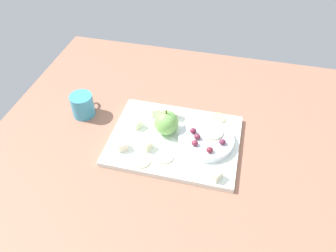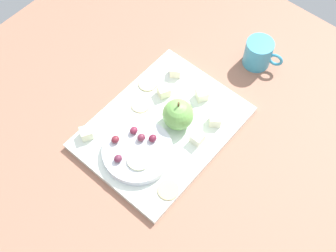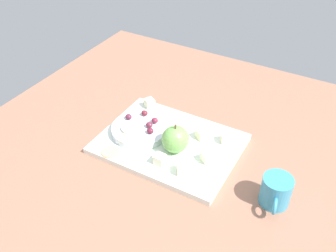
% 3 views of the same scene
% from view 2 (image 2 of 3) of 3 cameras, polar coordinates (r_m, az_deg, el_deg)
% --- Properties ---
extents(table, '(1.14, 1.10, 0.03)m').
position_cam_2_polar(table, '(1.08, -1.73, -0.05)').
color(table, '#996650').
rests_on(table, ground).
extents(platter, '(0.38, 0.29, 0.02)m').
position_cam_2_polar(platter, '(1.05, -0.54, -0.04)').
color(platter, white).
rests_on(platter, table).
extents(serving_dish, '(0.16, 0.16, 0.02)m').
position_cam_2_polar(serving_dish, '(1.00, -3.99, -3.36)').
color(serving_dish, silver).
rests_on(serving_dish, platter).
extents(apple_whole, '(0.07, 0.07, 0.07)m').
position_cam_2_polar(apple_whole, '(1.02, 1.34, 1.53)').
color(apple_whole, '#75B755').
rests_on(apple_whole, platter).
extents(apple_stem, '(0.01, 0.01, 0.01)m').
position_cam_2_polar(apple_stem, '(0.98, 1.39, 2.86)').
color(apple_stem, brown).
rests_on(apple_stem, apple_whole).
extents(cheese_cube_0, '(0.04, 0.04, 0.03)m').
position_cam_2_polar(cheese_cube_0, '(1.08, 4.47, 4.15)').
color(cheese_cube_0, '#F2EDCB').
rests_on(cheese_cube_0, platter).
extents(cheese_cube_1, '(0.04, 0.04, 0.03)m').
position_cam_2_polar(cheese_cube_1, '(1.08, -0.57, 4.61)').
color(cheese_cube_1, '#F8F4C2').
rests_on(cheese_cube_1, platter).
extents(cheese_cube_2, '(0.04, 0.04, 0.03)m').
position_cam_2_polar(cheese_cube_2, '(1.04, 6.21, 0.80)').
color(cheese_cube_2, '#EEEBC8').
rests_on(cheese_cube_2, platter).
extents(cheese_cube_3, '(0.04, 0.04, 0.03)m').
position_cam_2_polar(cheese_cube_3, '(1.12, 0.99, 7.26)').
color(cheese_cube_3, '#F9E7CB').
rests_on(cheese_cube_3, platter).
extents(cheese_cube_4, '(0.04, 0.04, 0.03)m').
position_cam_2_polar(cheese_cube_4, '(1.04, -10.65, -0.93)').
color(cheese_cube_4, '#EDEFC2').
rests_on(cheese_cube_4, platter).
extents(cheese_cube_5, '(0.03, 0.03, 0.03)m').
position_cam_2_polar(cheese_cube_5, '(1.02, 3.86, -1.61)').
color(cheese_cube_5, '#EBEAC6').
rests_on(cheese_cube_5, platter).
extents(cracker_0, '(0.05, 0.05, 0.00)m').
position_cam_2_polar(cracker_0, '(1.08, -3.60, 2.84)').
color(cracker_0, beige).
rests_on(cracker_0, platter).
extents(cracker_1, '(0.05, 0.05, 0.00)m').
position_cam_2_polar(cracker_1, '(1.11, -2.68, 5.60)').
color(cracker_1, beige).
rests_on(cracker_1, platter).
extents(cracker_2, '(0.05, 0.05, 0.00)m').
position_cam_2_polar(cracker_2, '(0.97, 0.05, -8.39)').
color(cracker_2, '#DFBE7F').
rests_on(cracker_2, platter).
extents(grape_0, '(0.02, 0.02, 0.02)m').
position_cam_2_polar(grape_0, '(1.00, -3.53, -1.52)').
color(grape_0, maroon).
rests_on(grape_0, serving_dish).
extents(grape_1, '(0.02, 0.02, 0.02)m').
position_cam_2_polar(grape_1, '(1.00, -2.02, -1.62)').
color(grape_1, maroon).
rests_on(grape_1, serving_dish).
extents(grape_2, '(0.02, 0.02, 0.02)m').
position_cam_2_polar(grape_2, '(1.00, -6.93, -1.77)').
color(grape_2, maroon).
rests_on(grape_2, serving_dish).
extents(grape_3, '(0.02, 0.02, 0.02)m').
position_cam_2_polar(grape_3, '(0.98, -6.57, -4.27)').
color(grape_3, '#60263C').
rests_on(grape_3, serving_dish).
extents(grape_4, '(0.02, 0.02, 0.02)m').
position_cam_2_polar(grape_4, '(1.01, -4.52, -0.58)').
color(grape_4, maroon).
rests_on(grape_4, serving_dish).
extents(apple_slice_0, '(0.05, 0.05, 0.01)m').
position_cam_2_polar(apple_slice_0, '(0.98, -3.83, -4.41)').
color(apple_slice_0, beige).
rests_on(apple_slice_0, serving_dish).
extents(cup, '(0.07, 0.10, 0.08)m').
position_cam_2_polar(cup, '(1.17, 11.80, 9.32)').
color(cup, '#3B97BA').
rests_on(cup, table).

